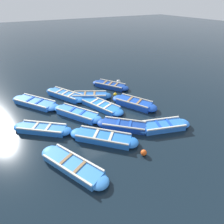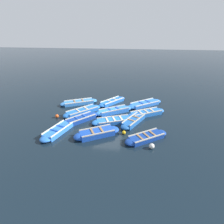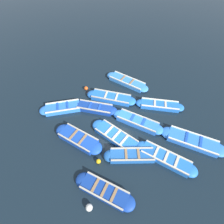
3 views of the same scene
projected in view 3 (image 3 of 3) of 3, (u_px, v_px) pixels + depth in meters
ground_plane at (121, 125)px, 11.80m from camera, size 120.00×120.00×0.00m
boat_far_corner at (127, 82)px, 14.41m from camera, size 2.50×3.77×0.39m
boat_outer_right at (63, 108)px, 12.57m from camera, size 3.41×1.82×0.41m
boat_end_of_row at (111, 98)px, 13.22m from camera, size 3.33×3.21×0.41m
boat_outer_left at (160, 105)px, 12.73m from camera, size 3.20×2.72×0.40m
boat_drifting at (116, 136)px, 11.06m from camera, size 2.30×3.79×0.35m
boat_tucked at (78, 139)px, 10.89m from camera, size 2.48×3.38×0.47m
boat_alongside at (138, 122)px, 11.75m from camera, size 2.62×3.40×0.44m
boat_stern_in at (104, 191)px, 8.95m from camera, size 2.61×3.24×0.39m
boat_near_quay at (95, 108)px, 12.55m from camera, size 2.95×2.74×0.41m
boat_broadside at (132, 156)px, 10.18m from camera, size 3.28×2.22×0.44m
boat_centre at (166, 158)px, 10.08m from camera, size 2.56×3.57×0.42m
boat_inner_gap at (193, 141)px, 10.82m from camera, size 3.14×3.72×0.40m
buoy_orange_near at (86, 88)px, 13.92m from camera, size 0.30×0.30×0.30m
buoy_yellow_far at (98, 161)px, 10.01m from camera, size 0.28×0.28×0.28m
buoy_white_drifting at (89, 208)px, 8.46m from camera, size 0.35×0.35×0.35m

